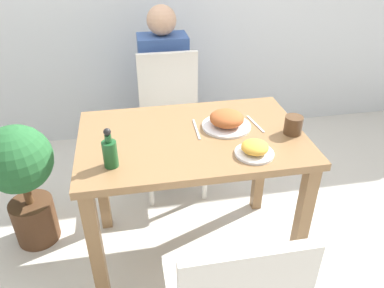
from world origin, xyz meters
The scene contains 11 objects.
ground_plane centered at (0.00, 0.00, 0.00)m, with size 16.00×16.00×0.00m, color beige.
dining_table centered at (0.00, 0.00, 0.65)m, with size 1.07×0.69×0.77m.
chair_far centered at (-0.01, 0.70, 0.52)m, with size 0.42×0.42×0.92m.
food_plate centered at (0.18, 0.05, 0.81)m, with size 0.24×0.24×0.08m.
side_plate centered at (0.24, -0.21, 0.80)m, with size 0.17×0.17×0.06m.
drink_cup centered at (0.48, -0.07, 0.82)m, with size 0.09×0.09×0.09m.
sauce_bottle centered at (-0.38, -0.19, 0.84)m, with size 0.06×0.06×0.18m.
fork_utensil centered at (0.03, 0.05, 0.78)m, with size 0.02×0.20×0.00m.
spoon_utensil centered at (0.33, 0.05, 0.78)m, with size 0.04×0.18×0.00m.
potted_plant_left centered at (-0.89, 0.26, 0.46)m, with size 0.37×0.37×0.75m.
person_figure centered at (-0.02, 1.02, 0.58)m, with size 0.34×0.22×1.17m.
Camera 1 is at (-0.28, -1.51, 1.67)m, focal length 35.00 mm.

